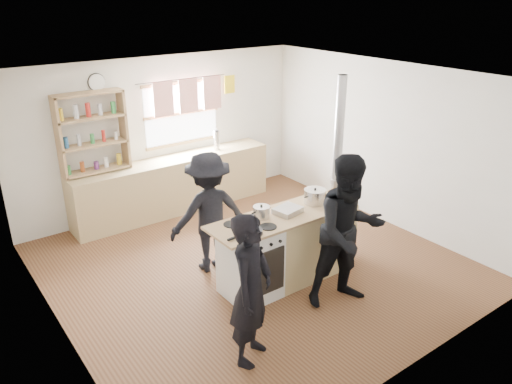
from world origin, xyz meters
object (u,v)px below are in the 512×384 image
(stockpot_counter, at_px, (315,196))
(bread_board, at_px, (336,194))
(thermos, at_px, (217,140))
(person_far, at_px, (209,212))
(flue_heater, at_px, (334,214))
(skillet_greens, at_px, (250,231))
(cooking_island, at_px, (289,246))
(roast_tray, at_px, (288,210))
(stockpot_stove, at_px, (261,212))
(person_near_right, at_px, (349,232))
(person_near_left, at_px, (251,290))

(stockpot_counter, distance_m, bread_board, 0.34)
(thermos, relative_size, bread_board, 1.02)
(stockpot_counter, bearing_deg, person_far, 143.90)
(stockpot_counter, xyz_separation_m, flue_heater, (0.41, 0.05, -0.38))
(bread_board, bearing_deg, skillet_greens, -173.77)
(bread_board, distance_m, person_far, 1.67)
(thermos, bearing_deg, stockpot_counter, -95.27)
(cooking_island, distance_m, flue_heater, 0.88)
(cooking_island, bearing_deg, thermos, 75.81)
(skillet_greens, relative_size, roast_tray, 0.79)
(stockpot_stove, bearing_deg, person_far, 111.23)
(flue_heater, bearing_deg, person_near_right, -126.18)
(roast_tray, xyz_separation_m, stockpot_counter, (0.46, 0.02, 0.06))
(flue_heater, relative_size, person_far, 1.56)
(person_far, bearing_deg, flue_heater, 161.39)
(cooking_island, bearing_deg, bread_board, 0.07)
(thermos, relative_size, person_near_left, 0.20)
(stockpot_counter, relative_size, person_near_right, 0.15)
(thermos, distance_m, skillet_greens, 3.25)
(stockpot_counter, xyz_separation_m, bread_board, (0.34, -0.04, -0.04))
(thermos, xyz_separation_m, stockpot_stove, (-1.06, -2.67, -0.06))
(person_far, bearing_deg, roast_tray, 135.20)
(flue_heater, bearing_deg, cooking_island, -174.01)
(roast_tray, bearing_deg, cooking_island, -46.28)
(person_near_left, height_order, person_far, person_far)
(person_near_right, bearing_deg, bread_board, 70.20)
(stockpot_counter, relative_size, person_far, 0.17)
(stockpot_stove, xyz_separation_m, person_far, (-0.29, 0.74, -0.20))
(thermos, xyz_separation_m, person_far, (-1.34, -1.93, -0.26))
(skillet_greens, xyz_separation_m, flue_heater, (1.57, 0.25, -0.31))
(cooking_island, height_order, stockpot_stove, stockpot_stove)
(thermos, xyz_separation_m, cooking_island, (-0.70, -2.77, -0.60))
(cooking_island, xyz_separation_m, flue_heater, (0.86, 0.09, 0.18))
(roast_tray, bearing_deg, thermos, 75.42)
(flue_heater, bearing_deg, person_near_left, -154.64)
(roast_tray, bearing_deg, stockpot_stove, 166.56)
(thermos, relative_size, person_far, 0.20)
(thermos, relative_size, skillet_greens, 1.12)
(bread_board, relative_size, person_near_left, 0.20)
(cooking_island, height_order, flue_heater, flue_heater)
(bread_board, bearing_deg, person_near_right, -125.67)
(stockpot_counter, xyz_separation_m, person_near_right, (-0.21, -0.80, -0.11))
(stockpot_counter, relative_size, bread_board, 0.88)
(bread_board, relative_size, person_near_right, 0.17)
(cooking_island, bearing_deg, flue_heater, 5.99)
(flue_heater, height_order, person_near_left, flue_heater)
(stockpot_counter, bearing_deg, skillet_greens, -170.03)
(skillet_greens, distance_m, person_far, 1.01)
(thermos, relative_size, stockpot_stove, 1.60)
(thermos, distance_m, stockpot_stove, 2.87)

